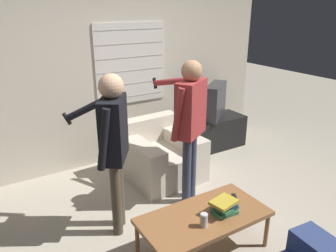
{
  "coord_description": "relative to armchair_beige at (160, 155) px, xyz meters",
  "views": [
    {
      "loc": [
        -1.62,
        -2.22,
        2.18
      ],
      "look_at": [
        0.04,
        0.49,
        1.0
      ],
      "focal_mm": 35.0,
      "sensor_mm": 36.0,
      "label": 1
    }
  ],
  "objects": [
    {
      "name": "ground_plane",
      "position": [
        -0.35,
        -1.21,
        -0.3
      ],
      "size": [
        16.0,
        16.0,
        0.0
      ],
      "primitive_type": "plane",
      "color": "#B2A893"
    },
    {
      "name": "wall_back",
      "position": [
        -0.34,
        0.82,
        0.98
      ],
      "size": [
        5.2,
        0.08,
        2.55
      ],
      "color": "beige",
      "rests_on": "ground_plane"
    },
    {
      "name": "armchair_beige",
      "position": [
        0.0,
        0.0,
        0.0
      ],
      "size": [
        0.94,
        0.97,
        0.75
      ],
      "rotation": [
        0.0,
        0.0,
        3.2
      ],
      "color": "beige",
      "rests_on": "ground_plane"
    },
    {
      "name": "coffee_table",
      "position": [
        -0.39,
        -1.48,
        0.07
      ],
      "size": [
        1.18,
        0.6,
        0.4
      ],
      "color": "brown",
      "rests_on": "ground_plane"
    },
    {
      "name": "tv_stand",
      "position": [
        1.22,
        0.37,
        -0.05
      ],
      "size": [
        1.0,
        0.46,
        0.5
      ],
      "color": "black",
      "rests_on": "ground_plane"
    },
    {
      "name": "tv",
      "position": [
        1.22,
        0.37,
        0.48
      ],
      "size": [
        0.63,
        0.55,
        0.54
      ],
      "rotation": [
        0.0,
        0.0,
        3.8
      ],
      "color": "#2D2D33",
      "rests_on": "tv_stand"
    },
    {
      "name": "person_left_standing",
      "position": [
        -0.93,
        -0.75,
        0.73
      ],
      "size": [
        0.54,
        0.76,
        1.62
      ],
      "rotation": [
        0.0,
        0.0,
        0.99
      ],
      "color": "#4C4233",
      "rests_on": "ground_plane"
    },
    {
      "name": "person_right_standing",
      "position": [
        0.0,
        -0.67,
        0.76
      ],
      "size": [
        0.53,
        0.84,
        1.65
      ],
      "rotation": [
        0.0,
        0.0,
        0.55
      ],
      "color": "#33384C",
      "rests_on": "ground_plane"
    },
    {
      "name": "book_stack",
      "position": [
        -0.21,
        -1.55,
        0.17
      ],
      "size": [
        0.26,
        0.22,
        0.14
      ],
      "color": "#33754C",
      "rests_on": "coffee_table"
    },
    {
      "name": "soda_can",
      "position": [
        -0.49,
        -1.6,
        0.16
      ],
      "size": [
        0.07,
        0.07,
        0.13
      ],
      "color": "silver",
      "rests_on": "coffee_table"
    },
    {
      "name": "spare_remote",
      "position": [
        0.02,
        -1.43,
        0.11
      ],
      "size": [
        0.1,
        0.13,
        0.02
      ],
      "rotation": [
        0.0,
        0.0,
        -0.51
      ],
      "color": "black",
      "rests_on": "coffee_table"
    }
  ]
}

